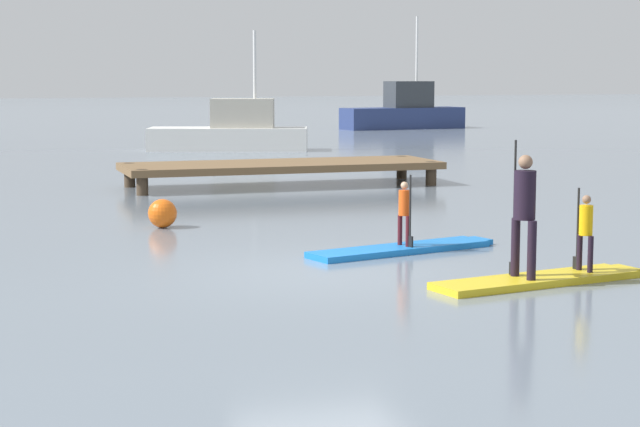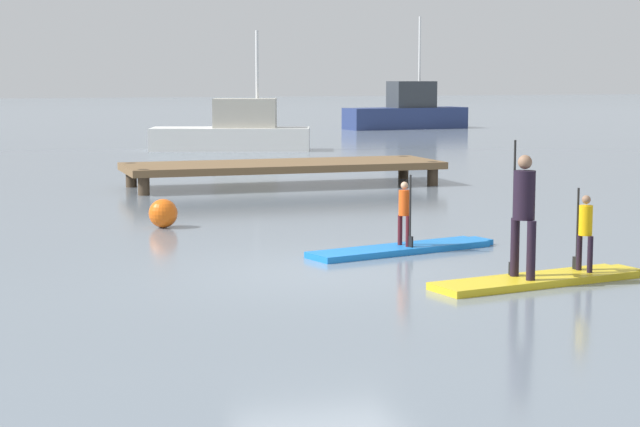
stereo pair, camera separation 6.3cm
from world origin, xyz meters
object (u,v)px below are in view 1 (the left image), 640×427
at_px(paddler_child_solo, 405,210).
at_px(fishing_boat_green_midground, 232,132).
at_px(paddleboard_near, 403,249).
at_px(paddler_child_front, 585,229).
at_px(paddleboard_far, 541,280).
at_px(motor_boat_small_navy, 404,112).
at_px(paddler_adult, 524,207).
at_px(mooring_buoy_far, 162,213).

xyz_separation_m(paddler_child_solo, fishing_boat_green_midground, (3.07, 24.14, 0.01)).
distance_m(paddleboard_near, paddler_child_front, 3.38).
xyz_separation_m(paddleboard_far, motor_boat_small_navy, (14.90, 40.56, 0.83)).
xyz_separation_m(paddleboard_far, paddler_adult, (-0.31, -0.05, 1.02)).
xyz_separation_m(paddler_adult, motor_boat_small_navy, (15.21, 40.60, -0.19)).
distance_m(paddler_child_solo, mooring_buoy_far, 5.18).
xyz_separation_m(paddler_adult, paddler_child_front, (1.08, 0.19, -0.36)).
height_order(fishing_boat_green_midground, mooring_buoy_far, fishing_boat_green_midground).
bearing_deg(fishing_boat_green_midground, paddleboard_near, -97.28).
height_order(paddleboard_near, paddler_adult, paddler_adult).
bearing_deg(fishing_boat_green_midground, paddler_child_front, -93.29).
xyz_separation_m(paddler_adult, mooring_buoy_far, (-3.65, 7.17, -0.80)).
bearing_deg(paddler_child_solo, fishing_boat_green_midground, 82.74).
height_order(paddleboard_near, paddler_child_solo, paddler_child_solo).
bearing_deg(motor_boat_small_navy, paddler_child_front, -109.27).
bearing_deg(paddler_child_solo, paddleboard_far, -76.41).
bearing_deg(paddleboard_far, paddler_child_solo, 103.59).
height_order(paddler_child_front, mooring_buoy_far, paddler_child_front).
xyz_separation_m(paddler_child_solo, motor_boat_small_navy, (15.65, 37.47, 0.20)).
bearing_deg(paddler_child_front, mooring_buoy_far, 124.13).
xyz_separation_m(motor_boat_small_navy, mooring_buoy_far, (-18.86, -33.43, -0.61)).
relative_size(paddler_child_front, mooring_buoy_far, 2.15).
distance_m(paddler_child_solo, paddleboard_far, 3.23).
height_order(paddler_child_solo, paddleboard_far, paddler_child_solo).
relative_size(paddleboard_near, paddleboard_far, 1.02).
height_order(paddler_child_solo, mooring_buoy_far, paddler_child_solo).
bearing_deg(mooring_buoy_far, paddleboard_far, -60.96).
height_order(paddleboard_far, paddler_adult, paddler_adult).
distance_m(paddler_child_solo, motor_boat_small_navy, 40.61).
bearing_deg(paddleboard_near, paddleboard_far, -76.30).
height_order(paddleboard_near, paddleboard_far, same).
distance_m(paddleboard_far, motor_boat_small_navy, 43.21).
distance_m(paddleboard_far, fishing_boat_green_midground, 27.33).
relative_size(paddleboard_near, motor_boat_small_navy, 0.51).
bearing_deg(paddleboard_near, motor_boat_small_navy, 67.32).
xyz_separation_m(paddleboard_near, paddler_child_solo, (0.01, -0.01, 0.63)).
bearing_deg(motor_boat_small_navy, paddleboard_near, -112.68).
relative_size(paddler_child_front, motor_boat_small_navy, 0.17).
bearing_deg(paddleboard_far, motor_boat_small_navy, 69.83).
bearing_deg(paddler_adult, paddleboard_far, 8.73).
relative_size(paddleboard_far, fishing_boat_green_midground, 0.54).
height_order(paddleboard_far, paddler_child_front, paddler_child_front).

